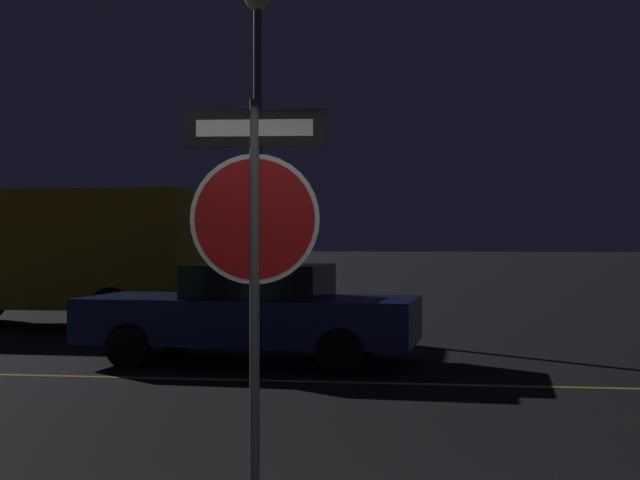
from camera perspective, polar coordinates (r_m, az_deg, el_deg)
name	(u,v)px	position (r m, az deg, el deg)	size (l,w,h in m)	color
road_center_stripe	(393,383)	(10.71, 4.69, -9.12)	(37.92, 0.12, 0.01)	gold
stop_sign	(255,227)	(5.28, -4.21, 0.83)	(0.85, 0.09, 2.53)	#4C4C51
passing_car_2	(252,313)	(12.41, -4.35, -4.65)	(4.77, 2.19, 1.36)	navy
delivery_truck	(39,250)	(18.51, -17.56, -0.62)	(6.29, 2.55, 2.66)	gold
street_lamp	(258,86)	(17.31, -4.02, 9.81)	(0.53, 0.53, 6.62)	#4C4C51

